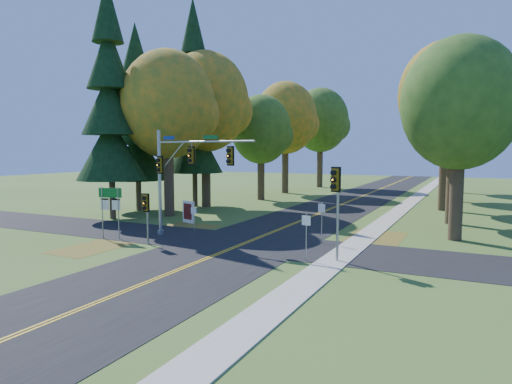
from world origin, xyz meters
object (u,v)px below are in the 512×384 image
at_px(traffic_mast, 181,168).
at_px(route_sign_cluster, 110,202).
at_px(east_signal_pole, 336,190).
at_px(info_kiosk, 188,212).

xyz_separation_m(traffic_mast, route_sign_cluster, (-3.85, -2.33, -2.14)).
height_order(traffic_mast, east_signal_pole, traffic_mast).
bearing_deg(traffic_mast, east_signal_pole, -4.50).
height_order(traffic_mast, route_sign_cluster, traffic_mast).
bearing_deg(east_signal_pole, route_sign_cluster, -163.90).
bearing_deg(route_sign_cluster, east_signal_pole, -13.94).
distance_m(traffic_mast, route_sign_cluster, 4.98).
relative_size(traffic_mast, route_sign_cluster, 2.29).
bearing_deg(traffic_mast, info_kiosk, 125.97).
distance_m(route_sign_cluster, info_kiosk, 7.69).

